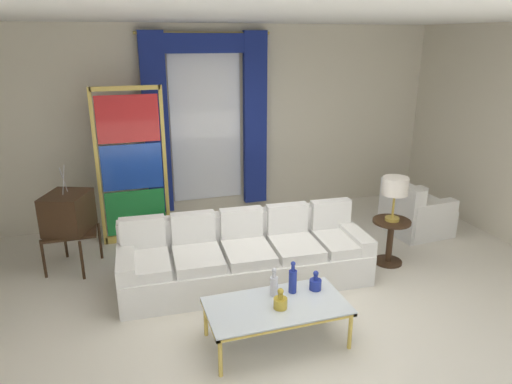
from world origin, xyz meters
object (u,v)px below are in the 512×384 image
object	(u,v)px
bottle_ruby_flask	(293,280)
couch_white_long	(245,257)
bottle_amber_squat	(280,302)
peacock_figurine	(162,232)
round_side_table	(390,238)
coffee_table	(277,308)
vintage_tv	(68,214)
table_lamp_brass	(395,188)
bottle_crystal_tall	(274,284)
armchair_white	(414,214)
bottle_blue_decanter	(315,283)
stained_glass_divider	(132,170)

from	to	relation	value
bottle_ruby_flask	couch_white_long	bearing A→B (deg)	99.08
bottle_amber_squat	peacock_figurine	size ratio (longest dim) A/B	0.34
peacock_figurine	round_side_table	distance (m)	3.08
bottle_amber_squat	round_side_table	distance (m)	2.28
coffee_table	vintage_tv	world-z (taller)	vintage_tv
peacock_figurine	table_lamp_brass	world-z (taller)	table_lamp_brass
bottle_crystal_tall	armchair_white	world-z (taller)	armchair_white
couch_white_long	bottle_crystal_tall	world-z (taller)	couch_white_long
coffee_table	bottle_blue_decanter	xyz separation A→B (m)	(0.46, 0.15, 0.10)
bottle_amber_squat	round_side_table	world-z (taller)	bottle_amber_squat
peacock_figurine	round_side_table	size ratio (longest dim) A/B	1.01
bottle_blue_decanter	stained_glass_divider	bearing A→B (deg)	120.13
bottle_crystal_tall	bottle_amber_squat	xyz separation A→B (m)	(-0.02, -0.23, -0.05)
coffee_table	round_side_table	size ratio (longest dim) A/B	2.23
bottle_crystal_tall	bottle_ruby_flask	size ratio (longest dim) A/B	0.87
bottle_blue_decanter	bottle_ruby_flask	world-z (taller)	bottle_ruby_flask
bottle_amber_squat	peacock_figurine	bearing A→B (deg)	107.25
peacock_figurine	round_side_table	world-z (taller)	round_side_table
peacock_figurine	bottle_crystal_tall	bearing A→B (deg)	-70.69
bottle_crystal_tall	round_side_table	size ratio (longest dim) A/B	0.49
vintage_tv	armchair_white	bearing A→B (deg)	-4.09
bottle_blue_decanter	bottle_ruby_flask	size ratio (longest dim) A/B	0.61
bottle_amber_squat	bottle_ruby_flask	distance (m)	0.32
bottle_ruby_flask	armchair_white	bearing A→B (deg)	32.80
bottle_amber_squat	coffee_table	bearing A→B (deg)	101.75
stained_glass_divider	peacock_figurine	size ratio (longest dim) A/B	3.67
bottle_ruby_flask	table_lamp_brass	xyz separation A→B (m)	(1.74, 0.95, 0.48)
coffee_table	bottle_amber_squat	size ratio (longest dim) A/B	6.49
table_lamp_brass	armchair_white	bearing A→B (deg)	39.89
bottle_crystal_tall	bottle_amber_squat	world-z (taller)	bottle_crystal_tall
bottle_amber_squat	round_side_table	xyz separation A→B (m)	(1.95, 1.17, -0.12)
vintage_tv	couch_white_long	bearing A→B (deg)	-25.80
bottle_crystal_tall	armchair_white	distance (m)	3.32
coffee_table	bottle_blue_decanter	bearing A→B (deg)	17.55
vintage_tv	peacock_figurine	bearing A→B (deg)	14.18
peacock_figurine	bottle_ruby_flask	bearing A→B (deg)	-66.65
table_lamp_brass	bottle_ruby_flask	bearing A→B (deg)	-151.44
stained_glass_divider	bottle_crystal_tall	bearing A→B (deg)	-67.01
coffee_table	bottle_ruby_flask	bearing A→B (deg)	36.14
couch_white_long	bottle_crystal_tall	xyz separation A→B (m)	(-0.02, -1.08, 0.22)
bottle_ruby_flask	table_lamp_brass	distance (m)	2.04
bottle_blue_decanter	bottle_amber_squat	distance (m)	0.50
peacock_figurine	round_side_table	bearing A→B (deg)	-26.91
couch_white_long	stained_glass_divider	xyz separation A→B (m)	(-1.15, 1.58, 0.75)
bottle_blue_decanter	bottle_ruby_flask	distance (m)	0.25
coffee_table	table_lamp_brass	xyz separation A→B (m)	(1.96, 1.11, 0.65)
coffee_table	round_side_table	xyz separation A→B (m)	(1.96, 1.11, -0.02)
bottle_amber_squat	vintage_tv	distance (m)	3.01
bottle_crystal_tall	round_side_table	xyz separation A→B (m)	(1.93, 0.94, -0.17)
bottle_blue_decanter	stained_glass_divider	size ratio (longest dim) A/B	0.09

